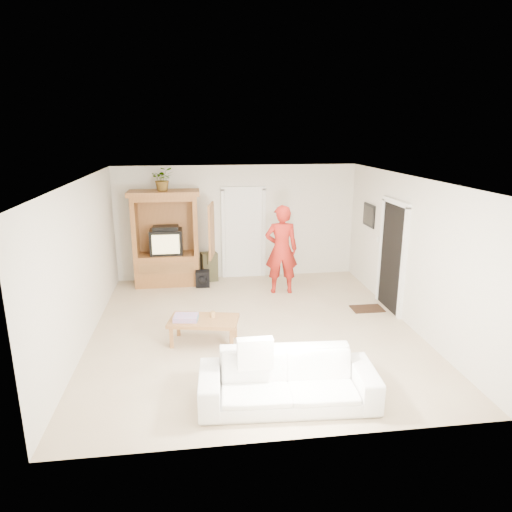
{
  "coord_description": "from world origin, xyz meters",
  "views": [
    {
      "loc": [
        -0.93,
        -7.29,
        3.36
      ],
      "look_at": [
        0.12,
        0.6,
        1.15
      ],
      "focal_mm": 32.0,
      "sensor_mm": 36.0,
      "label": 1
    }
  ],
  "objects": [
    {
      "name": "man",
      "position": [
        0.81,
        1.78,
        0.94
      ],
      "size": [
        0.72,
        0.51,
        1.88
      ],
      "primitive_type": "imported",
      "rotation": [
        0.0,
        0.0,
        3.06
      ],
      "color": "#A71F16",
      "rests_on": "floor"
    },
    {
      "name": "door_back",
      "position": [
        0.15,
        2.97,
        1.02
      ],
      "size": [
        0.85,
        0.05,
        2.04
      ],
      "primitive_type": "cube",
      "color": "white",
      "rests_on": "floor"
    },
    {
      "name": "armoire",
      "position": [
        -1.58,
        2.66,
        0.91
      ],
      "size": [
        1.82,
        1.14,
        2.1
      ],
      "color": "brown",
      "rests_on": "floor"
    },
    {
      "name": "framed_picture",
      "position": [
        2.73,
        1.9,
        1.6
      ],
      "size": [
        0.03,
        0.6,
        0.48
      ],
      "primitive_type": "cube",
      "color": "black",
      "rests_on": "wall_right"
    },
    {
      "name": "plant",
      "position": [
        -1.6,
        2.63,
        2.35
      ],
      "size": [
        0.48,
        0.42,
        0.5
      ],
      "primitive_type": "imported",
      "rotation": [
        0.0,
        0.0,
        0.08
      ],
      "color": "#4C7238",
      "rests_on": "armoire"
    },
    {
      "name": "backpack_olive",
      "position": [
        -0.67,
        2.76,
        0.33
      ],
      "size": [
        0.4,
        0.33,
        0.67
      ],
      "primitive_type": null,
      "rotation": [
        0.0,
        0.0,
        0.24
      ],
      "color": "#47442B",
      "rests_on": "floor"
    },
    {
      "name": "backpack_black",
      "position": [
        -0.83,
        2.31,
        0.19
      ],
      "size": [
        0.31,
        0.19,
        0.38
      ],
      "primitive_type": null,
      "rotation": [
        0.0,
        0.0,
        -0.04
      ],
      "color": "black",
      "rests_on": "floor"
    },
    {
      "name": "floor",
      "position": [
        0.0,
        0.0,
        0.0
      ],
      "size": [
        6.0,
        6.0,
        0.0
      ],
      "primitive_type": "plane",
      "color": "tan",
      "rests_on": "ground"
    },
    {
      "name": "ceiling",
      "position": [
        0.0,
        0.0,
        2.6
      ],
      "size": [
        6.0,
        6.0,
        0.0
      ],
      "primitive_type": "plane",
      "rotation": [
        3.14,
        0.0,
        0.0
      ],
      "color": "white",
      "rests_on": "floor"
    },
    {
      "name": "doorway_right",
      "position": [
        2.73,
        0.6,
        1.02
      ],
      "size": [
        0.05,
        0.9,
        2.04
      ],
      "primitive_type": "cube",
      "color": "black",
      "rests_on": "floor"
    },
    {
      "name": "doormat",
      "position": [
        2.3,
        0.6,
        0.01
      ],
      "size": [
        0.6,
        0.4,
        0.02
      ],
      "primitive_type": "cube",
      "color": "#382316",
      "rests_on": "floor"
    },
    {
      "name": "wall_front",
      "position": [
        0.0,
        -3.0,
        1.3
      ],
      "size": [
        5.5,
        0.0,
        5.5
      ],
      "primitive_type": "plane",
      "rotation": [
        -1.57,
        0.0,
        0.0
      ],
      "color": "silver",
      "rests_on": "floor"
    },
    {
      "name": "candle",
      "position": [
        -0.72,
        -0.37,
        0.46
      ],
      "size": [
        0.08,
        0.08,
        0.1
      ],
      "primitive_type": "cylinder",
      "color": "tan",
      "rests_on": "coffee_table"
    },
    {
      "name": "sofa",
      "position": [
        0.14,
        -2.28,
        0.32
      ],
      "size": [
        2.27,
        1.0,
        0.65
      ],
      "primitive_type": "imported",
      "rotation": [
        0.0,
        0.0,
        -0.06
      ],
      "color": "white",
      "rests_on": "floor"
    },
    {
      "name": "towel",
      "position": [
        -1.15,
        -0.42,
        0.45
      ],
      "size": [
        0.42,
        0.33,
        0.08
      ],
      "primitive_type": "cube",
      "rotation": [
        0.0,
        0.0,
        -0.14
      ],
      "color": "#F4518C",
      "rests_on": "coffee_table"
    },
    {
      "name": "wall_back",
      "position": [
        0.0,
        3.0,
        1.3
      ],
      "size": [
        5.5,
        0.0,
        5.5
      ],
      "primitive_type": "plane",
      "rotation": [
        1.57,
        0.0,
        0.0
      ],
      "color": "silver",
      "rests_on": "floor"
    },
    {
      "name": "wall_right",
      "position": [
        2.75,
        0.0,
        1.3
      ],
      "size": [
        0.0,
        6.0,
        6.0
      ],
      "primitive_type": "plane",
      "rotation": [
        1.57,
        0.0,
        -1.57
      ],
      "color": "silver",
      "rests_on": "floor"
    },
    {
      "name": "coffee_table",
      "position": [
        -0.87,
        -0.42,
        0.36
      ],
      "size": [
        1.2,
        0.81,
        0.41
      ],
      "rotation": [
        0.0,
        0.0,
        -0.21
      ],
      "color": "#A56839",
      "rests_on": "floor"
    },
    {
      "name": "wall_left",
      "position": [
        -2.75,
        0.0,
        1.3
      ],
      "size": [
        0.0,
        6.0,
        6.0
      ],
      "primitive_type": "plane",
      "rotation": [
        1.57,
        0.0,
        1.57
      ],
      "color": "silver",
      "rests_on": "floor"
    }
  ]
}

